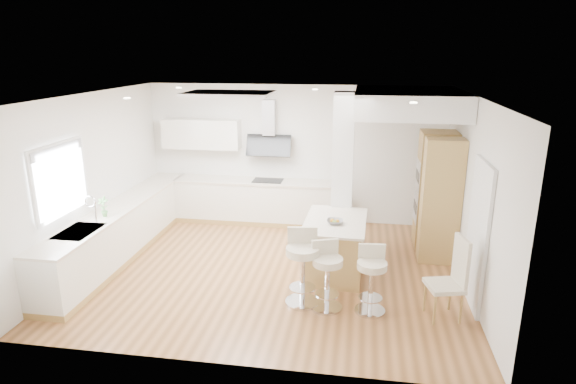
% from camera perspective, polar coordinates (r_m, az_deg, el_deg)
% --- Properties ---
extents(ground, '(6.00, 6.00, 0.00)m').
position_cam_1_polar(ground, '(7.96, -1.85, -9.20)').
color(ground, '#A86E3E').
rests_on(ground, ground).
extents(ceiling, '(6.00, 5.00, 0.02)m').
position_cam_1_polar(ceiling, '(7.96, -1.85, -9.20)').
color(ceiling, white).
rests_on(ceiling, ground).
extents(wall_back, '(6.00, 0.04, 2.80)m').
position_cam_1_polar(wall_back, '(9.85, 0.77, 4.49)').
color(wall_back, white).
rests_on(wall_back, ground).
extents(wall_left, '(0.04, 5.00, 2.80)m').
position_cam_1_polar(wall_left, '(8.53, -22.16, 1.35)').
color(wall_left, white).
rests_on(wall_left, ground).
extents(wall_right, '(0.04, 5.00, 2.80)m').
position_cam_1_polar(wall_right, '(7.52, 21.14, -0.47)').
color(wall_right, white).
rests_on(wall_right, ground).
extents(skylight, '(4.10, 2.10, 0.06)m').
position_cam_1_polar(skylight, '(7.97, -6.93, 11.49)').
color(skylight, white).
rests_on(skylight, ground).
extents(window_left, '(0.06, 1.28, 1.07)m').
position_cam_1_polar(window_left, '(7.71, -25.46, 1.70)').
color(window_left, white).
rests_on(window_left, ground).
extents(doorway_right, '(0.05, 1.00, 2.10)m').
position_cam_1_polar(doorway_right, '(7.08, 21.56, -4.96)').
color(doorway_right, '#4D453C').
rests_on(doorway_right, ground).
extents(counter_left, '(0.63, 4.50, 1.35)m').
position_cam_1_polar(counter_left, '(8.85, -19.09, -4.21)').
color(counter_left, tan).
rests_on(counter_left, ground).
extents(counter_back, '(3.62, 0.63, 2.50)m').
position_cam_1_polar(counter_back, '(9.93, -4.70, 0.33)').
color(counter_back, tan).
rests_on(counter_back, ground).
extents(pillar, '(0.35, 0.35, 2.80)m').
position_cam_1_polar(pillar, '(8.26, 6.47, 2.01)').
color(pillar, white).
rests_on(pillar, ground).
extents(soffit, '(1.78, 2.20, 0.40)m').
position_cam_1_polar(soffit, '(8.52, 14.07, 10.29)').
color(soffit, white).
rests_on(soffit, ground).
extents(oven_column, '(0.63, 1.21, 2.10)m').
position_cam_1_polar(oven_column, '(8.71, 17.23, -0.26)').
color(oven_column, tan).
rests_on(oven_column, ground).
extents(peninsula, '(1.00, 1.47, 0.94)m').
position_cam_1_polar(peninsula, '(7.77, 5.57, -6.36)').
color(peninsula, tan).
rests_on(peninsula, ground).
extents(bar_stool_a, '(0.55, 0.55, 1.08)m').
position_cam_1_polar(bar_stool_a, '(6.75, 1.73, -8.40)').
color(bar_stool_a, silver).
rests_on(bar_stool_a, ground).
extents(bar_stool_b, '(0.55, 0.55, 0.96)m').
position_cam_1_polar(bar_stool_b, '(6.67, 4.65, -9.43)').
color(bar_stool_b, silver).
rests_on(bar_stool_b, ground).
extents(bar_stool_c, '(0.44, 0.44, 0.94)m').
position_cam_1_polar(bar_stool_c, '(6.67, 9.85, -9.78)').
color(bar_stool_c, silver).
rests_on(bar_stool_c, ground).
extents(dining_chair, '(0.54, 0.54, 1.14)m').
position_cam_1_polar(dining_chair, '(6.76, 18.92, -9.34)').
color(dining_chair, beige).
rests_on(dining_chair, ground).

